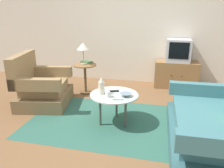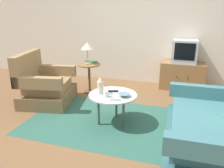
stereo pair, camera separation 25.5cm
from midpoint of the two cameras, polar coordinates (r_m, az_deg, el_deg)
name	(u,v)px [view 1 (the left image)]	position (r m, az deg, el deg)	size (l,w,h in m)	color
ground_plane	(112,121)	(3.62, -2.01, -9.48)	(16.00, 16.00, 0.00)	brown
back_wall	(134,25)	(5.41, 4.27, 14.79)	(9.00, 0.12, 2.70)	beige
area_rug	(114,122)	(3.59, -1.53, -9.71)	(2.70, 1.66, 0.00)	#2D5B4C
armchair	(41,88)	(4.37, -19.26, -1.03)	(1.03, 1.12, 0.95)	brown
couch	(216,128)	(3.09, 22.82, -10.28)	(1.03, 1.70, 0.91)	#325C60
coffee_table	(114,97)	(3.41, -1.60, -3.36)	(0.74, 0.74, 0.48)	#B2C6C1
side_table	(85,73)	(4.71, -8.42, 2.85)	(0.47, 0.47, 0.62)	olive
tv_stand	(176,75)	(5.22, 14.70, 2.34)	(0.94, 0.45, 0.60)	olive
television	(178,50)	(5.11, 15.20, 8.25)	(0.51, 0.43, 0.49)	#B7B7BC
table_lamp	(83,47)	(4.60, -8.99, 9.35)	(0.26, 0.26, 0.45)	#9E937A
vase	(101,86)	(3.38, -4.86, -0.52)	(0.10, 0.10, 0.27)	beige
mug	(108,94)	(3.28, -3.24, -2.64)	(0.12, 0.07, 0.09)	white
bowl	(126,95)	(3.31, 1.31, -2.79)	(0.18, 0.18, 0.05)	slate
tv_remote_dark	(114,91)	(3.49, -1.62, -1.84)	(0.16, 0.10, 0.02)	black
tv_remote_silver	(118,99)	(3.18, -0.88, -3.93)	(0.15, 0.07, 0.02)	#B2B2B7
book	(87,62)	(4.82, -8.01, 5.61)	(0.27, 0.22, 0.03)	#3D663D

